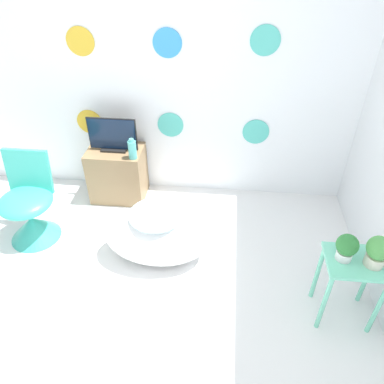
% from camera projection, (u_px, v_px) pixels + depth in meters
% --- Properties ---
extents(ground_plane, '(12.00, 12.00, 0.00)m').
position_uv_depth(ground_plane, '(132.00, 369.00, 2.43)').
color(ground_plane, white).
extents(wall_back_dotted, '(4.40, 0.05, 2.60)m').
position_uv_depth(wall_back_dotted, '(172.00, 65.00, 3.28)').
color(wall_back_dotted, white).
rests_on(wall_back_dotted, ground_plane).
extents(bathtub, '(0.88, 0.53, 0.48)m').
position_uv_depth(bathtub, '(157.00, 235.00, 3.08)').
color(bathtub, white).
rests_on(bathtub, ground_plane).
extents(chair, '(0.46, 0.46, 0.80)m').
position_uv_depth(chair, '(30.00, 213.00, 3.27)').
color(chair, '#38B2A3').
rests_on(chair, ground_plane).
extents(tv_cabinet, '(0.53, 0.38, 0.55)m').
position_uv_depth(tv_cabinet, '(118.00, 173.00, 3.75)').
color(tv_cabinet, '#8E704C').
rests_on(tv_cabinet, ground_plane).
extents(tv, '(0.46, 0.12, 0.33)m').
position_uv_depth(tv, '(113.00, 136.00, 3.50)').
color(tv, black).
rests_on(tv, tv_cabinet).
extents(vase, '(0.08, 0.08, 0.20)m').
position_uv_depth(vase, '(132.00, 149.00, 3.41)').
color(vase, '#51B2AD').
rests_on(vase, tv_cabinet).
extents(side_table, '(0.40, 0.32, 0.56)m').
position_uv_depth(side_table, '(352.00, 274.00, 2.51)').
color(side_table, '#72D8B7').
rests_on(side_table, ground_plane).
extents(potted_plant_left, '(0.14, 0.14, 0.19)m').
position_uv_depth(potted_plant_left, '(347.00, 247.00, 2.39)').
color(potted_plant_left, white).
rests_on(potted_plant_left, side_table).
extents(potted_plant_right, '(0.16, 0.16, 0.22)m').
position_uv_depth(potted_plant_right, '(378.00, 251.00, 2.34)').
color(potted_plant_right, beige).
rests_on(potted_plant_right, side_table).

